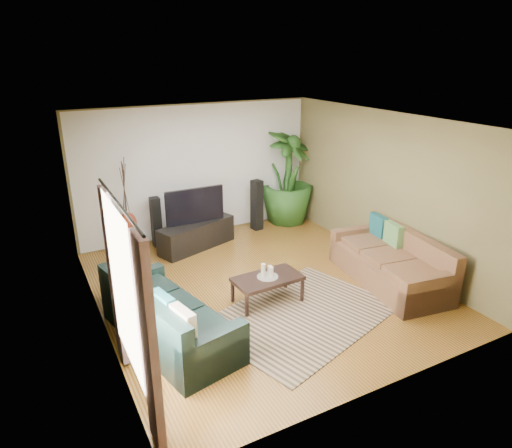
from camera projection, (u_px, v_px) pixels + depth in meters
floor at (262, 287)px, 7.51m from camera, size 5.50×5.50×0.00m
ceiling at (262, 121)px, 6.55m from camera, size 5.50×5.50×0.00m
wall_back at (198, 171)px, 9.30m from camera, size 5.00×0.00×5.00m
wall_front at (388, 286)px, 4.76m from camera, size 5.00×0.00×5.00m
wall_left at (94, 239)px, 5.94m from camera, size 0.00×5.50×5.50m
wall_right at (385, 189)px, 8.12m from camera, size 0.00×5.50×5.50m
backwall_panel at (198, 171)px, 9.29m from camera, size 4.90×0.00×4.90m
window_pane at (122, 288)px, 4.61m from camera, size 0.00×1.80×1.80m
curtain_near at (149, 347)px, 4.10m from camera, size 0.08×0.35×2.20m
curtain_far at (115, 279)px, 5.34m from camera, size 0.08×0.35×2.20m
curtain_rod at (118, 203)px, 4.31m from camera, size 0.03×1.90×0.03m
sofa_left at (169, 311)px, 6.02m from camera, size 1.41×2.36×0.85m
sofa_right at (389, 259)px, 7.55m from camera, size 1.30×2.34×0.85m
area_rug at (302, 315)px, 6.71m from camera, size 3.08×2.58×0.01m
coffee_table at (267, 289)px, 7.01m from camera, size 1.06×0.62×0.42m
candle_tray at (268, 277)px, 6.93m from camera, size 0.32×0.32×0.01m
candle_tall at (263, 270)px, 6.89m from camera, size 0.07×0.07×0.21m
candle_mid at (271, 272)px, 6.89m from camera, size 0.07×0.07×0.16m
candle_short at (270, 270)px, 6.99m from camera, size 0.07×0.07×0.13m
tv_stand at (197, 235)px, 8.94m from camera, size 1.65×0.96×0.53m
television at (195, 206)px, 8.74m from camera, size 1.16×0.06×0.69m
speaker_left at (156, 222)px, 8.96m from camera, size 0.18×0.20×1.00m
speaker_right at (257, 205)px, 9.79m from camera, size 0.23×0.25×1.09m
potted_plant at (288, 176)px, 10.08m from camera, size 1.60×1.60×2.10m
plant_pot at (287, 215)px, 10.40m from camera, size 0.39×0.39×0.30m
pedestal at (130, 242)px, 8.83m from camera, size 0.40×0.40×0.37m
vase at (128, 224)px, 8.70m from camera, size 0.34×0.34×0.48m
side_table at (125, 286)px, 7.04m from camera, size 0.48×0.48×0.49m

